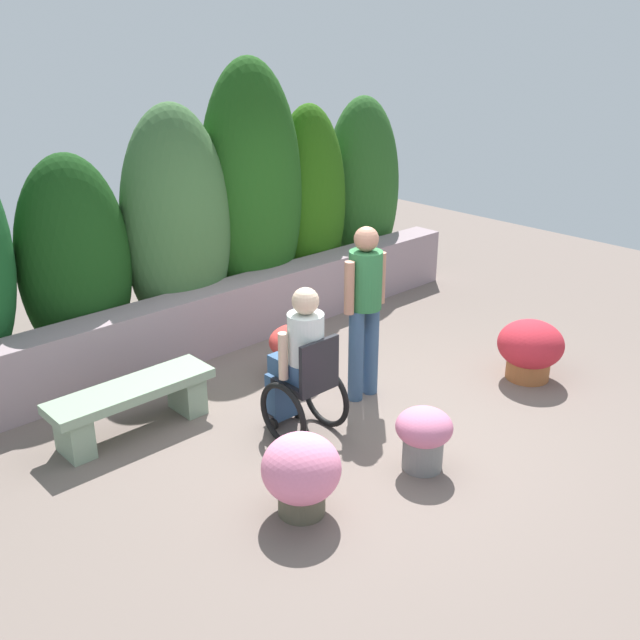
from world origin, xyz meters
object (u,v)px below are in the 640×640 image
Objects in this scene: flower_pot_terracotta_by_wall at (530,348)px; flower_pot_red_accent at (301,473)px; flower_pot_small_foreground at (295,347)px; person_in_wheelchair at (302,367)px; flower_pot_purple_near at (424,435)px; person_standing_companion at (365,302)px; stone_bench at (132,402)px.

flower_pot_red_accent is (-3.06, -0.08, 0.01)m from flower_pot_terracotta_by_wall.
flower_pot_small_foreground is (1.39, 1.65, 0.00)m from flower_pot_red_accent.
flower_pot_purple_near is (0.35, -1.03, -0.33)m from person_in_wheelchair.
flower_pot_small_foreground is (-1.67, 1.57, 0.01)m from flower_pot_terracotta_by_wall.
person_in_wheelchair is at bearing 108.52° from flower_pot_purple_near.
flower_pot_terracotta_by_wall is at bearing -15.44° from person_in_wheelchair.
person_standing_companion reaches higher than flower_pot_small_foreground.
flower_pot_red_accent is (-1.07, 0.22, 0.03)m from flower_pot_purple_near.
flower_pot_purple_near reaches higher than stone_bench.
stone_bench is 2.64× the size of flower_pot_small_foreground.
flower_pot_terracotta_by_wall reaches higher than flower_pot_purple_near.
flower_pot_red_accent is at bearing -129.99° from flower_pot_small_foreground.
person_in_wheelchair reaches higher than flower_pot_small_foreground.
flower_pot_purple_near is at bearing -131.39° from person_standing_companion.
stone_bench is 2.24× the size of flower_pot_terracotta_by_wall.
person_in_wheelchair reaches higher than flower_pot_purple_near.
stone_bench is at bearing 174.64° from flower_pot_small_foreground.
stone_bench is 2.45m from flower_pot_purple_near.
person_in_wheelchair is 2.45× the size of flower_pot_small_foreground.
flower_pot_terracotta_by_wall is at bearing 1.54° from flower_pot_red_accent.
flower_pot_purple_near is at bearing -69.53° from person_in_wheelchair.
stone_bench is 1.70m from flower_pot_small_foreground.
flower_pot_purple_near is 0.83× the size of flower_pot_red_accent.
flower_pot_red_accent is at bearing -166.69° from person_standing_companion.
flower_pot_terracotta_by_wall is (1.46, -0.85, -0.63)m from person_standing_companion.
flower_pot_purple_near is (-0.52, -1.15, -0.65)m from person_standing_companion.
flower_pot_red_accent is at bearing -80.10° from stone_bench.
person_in_wheelchair is at bearing -128.13° from flower_pot_small_foreground.
person_standing_companion is 2.55× the size of flower_pot_terracotta_by_wall.
flower_pot_terracotta_by_wall is at bearing -47.20° from person_standing_companion.
flower_pot_terracotta_by_wall is at bearing -26.86° from stone_bench.
flower_pot_red_accent is (-1.59, -0.93, -0.62)m from person_standing_companion.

